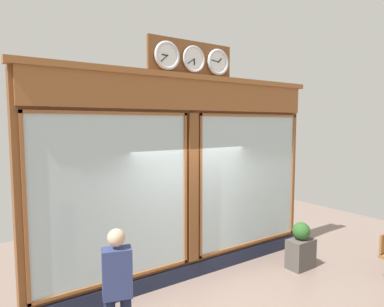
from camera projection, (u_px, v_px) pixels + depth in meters
The scene contains 4 objects.
shop_facade at pixel (188, 176), 6.40m from camera, with size 6.10×0.42×4.47m.
pedestrian at pixel (117, 288), 4.16m from camera, with size 0.41×0.31×1.69m.
planter_box at pixel (301, 254), 6.87m from camera, with size 0.56×0.36×0.60m, color #4C4742.
planter_shrub at pixel (301, 231), 6.83m from camera, with size 0.36×0.36×0.36m, color #285623.
Camera 1 is at (3.52, 5.14, 2.98)m, focal length 31.26 mm.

